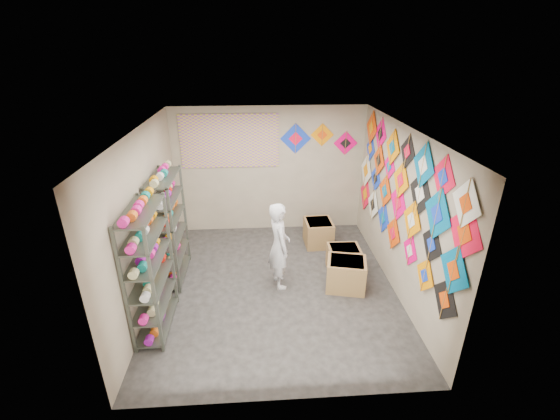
{
  "coord_description": "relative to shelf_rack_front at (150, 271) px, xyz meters",
  "views": [
    {
      "loc": [
        -0.28,
        -5.34,
        3.83
      ],
      "look_at": [
        0.1,
        0.3,
        1.3
      ],
      "focal_mm": 24.0,
      "sensor_mm": 36.0,
      "label": 1
    }
  ],
  "objects": [
    {
      "name": "room_walls",
      "position": [
        1.78,
        0.85,
        0.69
      ],
      "size": [
        4.5,
        4.5,
        4.5
      ],
      "color": "tan",
      "rests_on": "ground"
    },
    {
      "name": "carton_b",
      "position": [
        3.05,
        1.29,
        -0.72
      ],
      "size": [
        0.57,
        0.47,
        0.46
      ],
      "primitive_type": "cube",
      "rotation": [
        0.0,
        0.0,
        -0.01
      ],
      "color": "olive",
      "rests_on": "ground"
    },
    {
      "name": "shelf_rack_back",
      "position": [
        0.0,
        1.3,
        0.0
      ],
      "size": [
        0.4,
        1.1,
        1.9
      ],
      "primitive_type": "cube",
      "color": "#4C5147",
      "rests_on": "ground"
    },
    {
      "name": "kite_wall_display",
      "position": [
        3.76,
        0.85,
        0.71
      ],
      "size": [
        0.05,
        4.39,
        2.07
      ],
      "color": "black",
      "rests_on": "room_walls"
    },
    {
      "name": "back_wall_kites",
      "position": [
        2.77,
        3.09,
        1.06
      ],
      "size": [
        1.62,
        0.02,
        0.69
      ],
      "color": "#1438C9",
      "rests_on": "room_walls"
    },
    {
      "name": "shelf_rack_front",
      "position": [
        0.0,
        0.0,
        0.0
      ],
      "size": [
        0.4,
        1.1,
        1.9
      ],
      "primitive_type": "cube",
      "color": "#4C5147",
      "rests_on": "ground"
    },
    {
      "name": "carton_a",
      "position": [
        2.97,
        0.74,
        -0.69
      ],
      "size": [
        0.74,
        0.66,
        0.53
      ],
      "primitive_type": "cube",
      "rotation": [
        0.0,
        0.0,
        -0.23
      ],
      "color": "olive",
      "rests_on": "ground"
    },
    {
      "name": "shopkeeper",
      "position": [
        1.85,
        0.92,
        -0.19
      ],
      "size": [
        0.7,
        0.59,
        1.52
      ],
      "primitive_type": "imported",
      "rotation": [
        0.0,
        0.0,
        1.78
      ],
      "color": "silver",
      "rests_on": "ground"
    },
    {
      "name": "ground",
      "position": [
        1.78,
        0.85,
        -0.95
      ],
      "size": [
        4.5,
        4.5,
        0.0
      ],
      "primitive_type": "plane",
      "color": "#262421"
    },
    {
      "name": "string_spools",
      "position": [
        -0.0,
        0.65,
        0.1
      ],
      "size": [
        0.12,
        2.36,
        0.12
      ],
      "color": "#F21C96",
      "rests_on": "ground"
    },
    {
      "name": "carton_c",
      "position": [
        2.75,
        2.27,
        -0.69
      ],
      "size": [
        0.56,
        0.62,
        0.52
      ],
      "primitive_type": "cube",
      "rotation": [
        0.0,
        0.0,
        0.04
      ],
      "color": "olive",
      "rests_on": "ground"
    },
    {
      "name": "poster",
      "position": [
        0.98,
        3.08,
        1.05
      ],
      "size": [
        2.0,
        0.01,
        1.1
      ],
      "primitive_type": "cube",
      "color": "#8B4AA1",
      "rests_on": "room_walls"
    }
  ]
}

